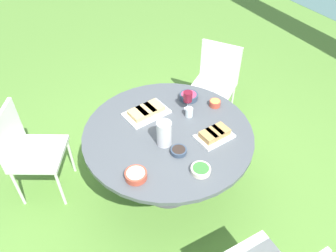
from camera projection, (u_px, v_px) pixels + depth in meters
name	position (u px, v px, depth m)	size (l,w,h in m)	color
ground_plane	(168.00, 187.00, 3.11)	(40.00, 40.00, 0.00)	#5B8C38
dining_table	(168.00, 140.00, 2.69)	(1.37, 1.37, 0.72)	#4C4C51
chair_near_left	(215.00, 79.00, 3.54)	(0.60, 0.60, 0.89)	silver
chair_near_right	(27.00, 147.00, 2.77)	(0.59, 0.58, 0.89)	silver
water_pitcher	(164.00, 133.00, 2.46)	(0.12, 0.11, 0.21)	silver
wine_glass	(188.00, 97.00, 2.76)	(0.08, 0.08, 0.18)	silver
platter_bread_main	(146.00, 112.00, 2.77)	(0.28, 0.40, 0.06)	white
platter_charcuterie	(215.00, 134.00, 2.56)	(0.22, 0.30, 0.07)	white
bowl_fries	(215.00, 103.00, 2.86)	(0.10, 0.10, 0.05)	#B74733
bowl_salad	(200.00, 170.00, 2.30)	(0.14, 0.14, 0.04)	beige
bowl_olives	(179.00, 151.00, 2.44)	(0.12, 0.12, 0.04)	#334256
bowl_dip_red	(189.00, 96.00, 2.94)	(0.17, 0.17, 0.05)	#334256
bowl_dip_cream	(136.00, 175.00, 2.26)	(0.16, 0.16, 0.05)	#B74733
cup_water_near	(189.00, 112.00, 2.75)	(0.06, 0.06, 0.08)	silver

